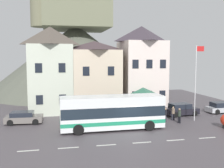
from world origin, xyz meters
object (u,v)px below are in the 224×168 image
parked_car_01 (181,110)px  public_bench (152,109)px  parked_car_02 (222,107)px  pedestrian_00 (165,115)px  townhouse_01 (95,75)px  pedestrian_02 (179,115)px  parked_car_00 (24,118)px  townhouse_00 (51,70)px  townhouse_02 (141,67)px  pedestrian_01 (173,113)px  bus_shelter (143,92)px  hilltop_castle (76,55)px  flagpole (196,78)px  transit_bus (112,113)px

parked_car_01 → public_bench: 3.63m
parked_car_02 → pedestrian_00: size_ratio=2.73×
townhouse_01 → pedestrian_02: townhouse_01 is taller
parked_car_00 → parked_car_01: bearing=3.2°
townhouse_00 → pedestrian_02: 16.58m
townhouse_02 → pedestrian_01: size_ratio=7.30×
parked_car_01 → townhouse_02: bearing=113.2°
bus_shelter → parked_car_01: size_ratio=0.88×
townhouse_02 → parked_car_01: size_ratio=2.73×
townhouse_02 → hilltop_castle: bearing=110.6°
public_bench → flagpole: flagpole is taller
flagpole → townhouse_01: bearing=137.8°
townhouse_02 → parked_car_01: 8.26m
parked_car_00 → pedestrian_00: (15.00, -2.62, 0.17)m
parked_car_02 → pedestrian_02: (-7.80, -3.79, 0.20)m
bus_shelter → parked_car_01: bearing=0.9°
flagpole → parked_car_02: bearing=29.5°
bus_shelter → parked_car_02: size_ratio=0.86×
townhouse_00 → pedestrian_01: townhouse_00 is taller
flagpole → pedestrian_00: bearing=176.8°
parked_car_02 → pedestrian_01: bearing=-164.6°
transit_bus → parked_car_01: 10.55m
transit_bus → flagpole: 10.32m
townhouse_00 → parked_car_00: bearing=-118.5°
pedestrian_00 → public_bench: (0.45, 5.06, -0.32)m
hilltop_castle → pedestrian_02: bearing=-73.5°
parked_car_00 → townhouse_00: bearing=64.4°
hilltop_castle → parked_car_02: 30.82m
townhouse_00 → flagpole: bearing=-27.4°
townhouse_00 → pedestrian_02: size_ratio=6.71×
townhouse_02 → townhouse_01: bearing=178.2°
townhouse_02 → flagpole: (3.37, -8.74, -0.89)m
townhouse_00 → townhouse_01: (5.70, 0.88, -0.83)m
parked_car_02 → pedestrian_00: pedestrian_00 is taller
townhouse_01 → pedestrian_02: size_ratio=5.68×
bus_shelter → hilltop_castle: bearing=102.5°
townhouse_00 → parked_car_00: townhouse_00 is taller
pedestrian_02 → hilltop_castle: bearing=106.5°
townhouse_00 → pedestrian_00: 15.19m
townhouse_01 → parked_car_01: townhouse_01 is taller
hilltop_castle → public_bench: bearing=-71.4°
parked_car_00 → bus_shelter: bearing=3.0°
townhouse_01 → bus_shelter: 7.93m
hilltop_castle → pedestrian_00: size_ratio=23.07×
townhouse_01 → parked_car_01: (9.63, -6.06, -3.87)m
pedestrian_01 → pedestrian_02: bearing=-87.8°
parked_car_02 → pedestrian_00: 9.52m
hilltop_castle → bus_shelter: size_ratio=9.80×
parked_car_02 → flagpole: bearing=-152.1°
townhouse_01 → townhouse_02: townhouse_02 is taller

